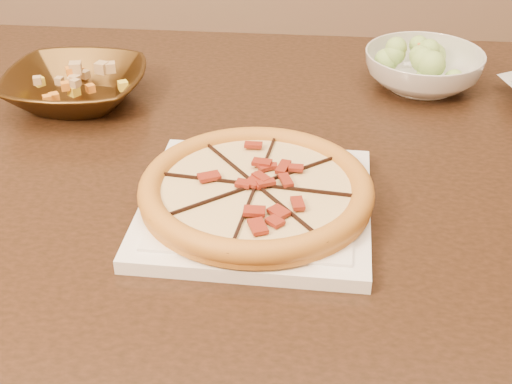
% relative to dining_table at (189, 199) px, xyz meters
% --- Properties ---
extents(dining_table, '(1.54, 1.07, 0.75)m').
position_rel_dining_table_xyz_m(dining_table, '(0.00, 0.00, 0.00)').
color(dining_table, '#341D13').
rests_on(dining_table, floor).
extents(plate, '(0.32, 0.32, 0.02)m').
position_rel_dining_table_xyz_m(plate, '(0.11, -0.17, 0.11)').
color(plate, white).
rests_on(plate, dining_table).
extents(pizza, '(0.29, 0.29, 0.03)m').
position_rel_dining_table_xyz_m(pizza, '(0.11, -0.17, 0.13)').
color(pizza, orange).
rests_on(pizza, plate).
extents(bronze_bowl, '(0.24, 0.24, 0.05)m').
position_rel_dining_table_xyz_m(bronze_bowl, '(-0.19, 0.14, 0.12)').
color(bronze_bowl, '#483115').
rests_on(bronze_bowl, dining_table).
extents(mixed_dish, '(0.12, 0.11, 0.03)m').
position_rel_dining_table_xyz_m(mixed_dish, '(-0.19, 0.14, 0.16)').
color(mixed_dish, tan).
rests_on(mixed_dish, bronze_bowl).
extents(salad_bowl, '(0.20, 0.20, 0.06)m').
position_rel_dining_table_xyz_m(salad_bowl, '(0.39, 0.21, 0.13)').
color(salad_bowl, silver).
rests_on(salad_bowl, dining_table).
extents(salad, '(0.08, 0.10, 0.04)m').
position_rel_dining_table_xyz_m(salad, '(0.38, 0.21, 0.18)').
color(salad, '#91BC5D').
rests_on(salad, salad_bowl).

